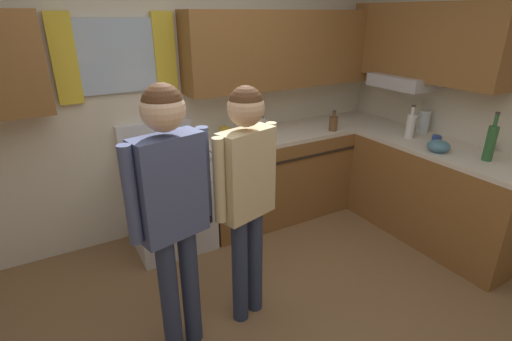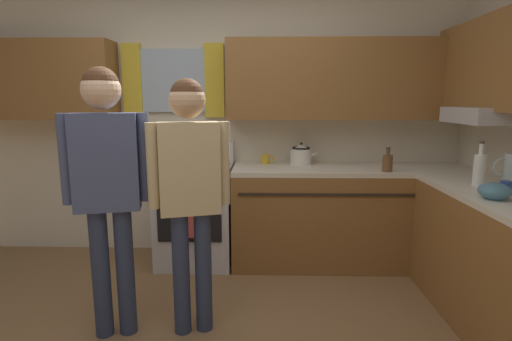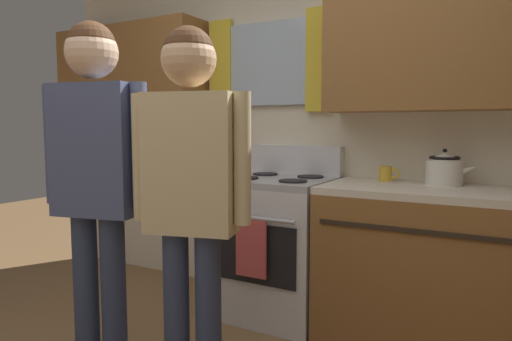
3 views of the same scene
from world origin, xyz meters
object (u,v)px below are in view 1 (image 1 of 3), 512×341
bottle_milk_white (411,125)px  mug_mustard_yellow (224,131)px  stovetop_kettle (256,122)px  bottle_squat_brown (333,123)px  mixing_bowl (438,146)px  mug_cobalt_blue (436,140)px  bottle_wine_green (491,142)px  mug_ceramic_white (489,146)px  adult_left (171,198)px  adult_in_plaid (247,183)px  stove_oven (169,197)px  water_pitcher (423,121)px

bottle_milk_white → mug_mustard_yellow: (-1.50, 0.93, -0.07)m
mug_mustard_yellow → stovetop_kettle: size_ratio=0.44×
bottle_squat_brown → stovetop_kettle: stovetop_kettle is taller
stovetop_kettle → mixing_bowl: (1.06, -1.29, -0.05)m
mug_cobalt_blue → bottle_milk_white: bearing=99.1°
bottle_wine_green → mug_ceramic_white: 0.27m
bottle_wine_green → mixing_bowl: 0.38m
mug_mustard_yellow → mixing_bowl: bearing=-43.6°
mug_cobalt_blue → mug_ceramic_white: 0.41m
adult_left → adult_in_plaid: adult_left is taller
stovetop_kettle → adult_in_plaid: adult_in_plaid is taller
mug_cobalt_blue → adult_left: (-2.50, -0.18, 0.12)m
mug_mustard_yellow → stovetop_kettle: (0.33, -0.03, 0.05)m
adult_left → adult_in_plaid: (0.49, 0.05, -0.04)m
mixing_bowl → adult_left: (-2.35, -0.04, 0.11)m
mug_cobalt_blue → mixing_bowl: (-0.15, -0.13, 0.00)m
mug_ceramic_white → stove_oven: bearing=150.6°
mug_ceramic_white → bottle_squat_brown: bearing=123.0°
mixing_bowl → adult_left: adult_left is taller
stovetop_kettle → adult_in_plaid: bearing=-121.9°
bottle_milk_white → bottle_wine_green: size_ratio=0.79×
stovetop_kettle → bottle_wine_green: bearing=-53.1°
bottle_milk_white → mixing_bowl: 0.42m
bottle_wine_green → adult_in_plaid: 2.04m
bottle_squat_brown → stovetop_kettle: size_ratio=0.75×
mug_mustard_yellow → adult_in_plaid: (-0.47, -1.32, 0.08)m
bottle_wine_green → bottle_squat_brown: (-0.52, 1.26, -0.07)m
adult_left → mug_mustard_yellow: bearing=54.7°
stove_oven → water_pitcher: water_pitcher is taller
mixing_bowl → mug_ceramic_white: bearing=-29.0°
mug_ceramic_white → stovetop_kettle: 2.08m
stove_oven → mixing_bowl: 2.38m
adult_in_plaid → stove_oven: bearing=98.7°
stove_oven → adult_in_plaid: 1.28m
bottle_squat_brown → water_pitcher: bearing=-33.8°
water_pitcher → bottle_wine_green: bearing=-104.4°
bottle_wine_green → adult_left: size_ratio=0.23×
mug_mustard_yellow → mixing_bowl: 1.92m
stovetop_kettle → adult_left: size_ratio=0.16×
bottle_wine_green → stovetop_kettle: 2.03m
stovetop_kettle → water_pitcher: water_pitcher is taller
bottle_squat_brown → adult_in_plaid: adult_in_plaid is taller
bottle_wine_green → adult_left: (-2.51, 0.29, 0.01)m
bottle_wine_green → stovetop_kettle: bottle_wine_green is taller
mug_ceramic_white → stovetop_kettle: size_ratio=0.46×
stove_oven → bottle_wine_green: bottle_wine_green is taller
bottle_milk_white → stovetop_kettle: bearing=142.4°
bottle_milk_white → stovetop_kettle: 1.47m
bottle_milk_white → adult_in_plaid: 2.01m
water_pitcher → adult_in_plaid: bearing=-168.7°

